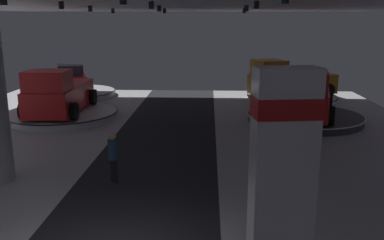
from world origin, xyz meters
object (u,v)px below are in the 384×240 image
at_px(visitor_walking_near, 113,154).
at_px(pickup_truck_far_right, 306,97).
at_px(brand_sign_pylon, 282,180).
at_px(display_platform_deep_left, 72,93).
at_px(display_platform_far_right, 304,118).
at_px(display_car_deep_left, 71,79).
at_px(display_platform_deep_right, 292,97).
at_px(pickup_truck_deep_right, 288,81).
at_px(pickup_truck_far_left, 58,94).
at_px(display_platform_far_left, 62,114).

bearing_deg(visitor_walking_near, pickup_truck_far_right, 46.36).
relative_size(brand_sign_pylon, display_platform_deep_left, 0.73).
relative_size(display_platform_far_right, display_car_deep_left, 1.25).
xyz_separation_m(display_platform_deep_right, display_platform_deep_left, (-14.35, 0.46, 0.07)).
distance_m(pickup_truck_deep_right, display_car_deep_left, 14.07).
relative_size(pickup_truck_deep_right, display_platform_deep_left, 1.00).
bearing_deg(display_platform_deep_left, display_platform_far_right, -25.38).
xyz_separation_m(display_platform_deep_right, visitor_walking_near, (-8.18, -14.34, 0.77)).
distance_m(display_platform_deep_right, pickup_truck_far_right, 6.54).
bearing_deg(pickup_truck_far_left, visitor_walking_near, -60.54).
distance_m(display_platform_deep_right, display_platform_deep_left, 14.36).
xyz_separation_m(pickup_truck_far_left, display_platform_deep_left, (-1.55, 6.62, -1.08)).
distance_m(brand_sign_pylon, display_platform_deep_right, 19.81).
bearing_deg(display_platform_far_left, pickup_truck_far_right, -2.64).
bearing_deg(pickup_truck_far_left, display_platform_far_right, 0.33).
relative_size(pickup_truck_far_right, visitor_walking_near, 3.56).
relative_size(brand_sign_pylon, display_platform_far_left, 0.73).
bearing_deg(display_car_deep_left, brand_sign_pylon, -62.30).
bearing_deg(visitor_walking_near, pickup_truck_deep_right, 61.03).
bearing_deg(visitor_walking_near, display_car_deep_left, 112.61).
relative_size(display_platform_deep_right, pickup_truck_deep_right, 1.00).
distance_m(pickup_truck_far_left, visitor_walking_near, 9.40).
bearing_deg(brand_sign_pylon, display_platform_far_right, 75.45).
height_order(display_platform_deep_right, pickup_truck_far_right, pickup_truck_far_right).
bearing_deg(pickup_truck_far_right, display_platform_far_left, 177.36).
relative_size(pickup_truck_far_right, display_car_deep_left, 1.24).
bearing_deg(display_platform_far_left, display_car_deep_left, 103.73).
height_order(brand_sign_pylon, display_platform_far_right, brand_sign_pylon).
height_order(display_platform_far_left, visitor_walking_near, visitor_walking_near).
bearing_deg(pickup_truck_deep_right, display_platform_far_right, -92.24).
height_order(brand_sign_pylon, visitor_walking_near, brand_sign_pylon).
bearing_deg(display_platform_far_right, pickup_truck_deep_right, 87.76).
height_order(pickup_truck_deep_right, pickup_truck_far_right, pickup_truck_far_right).
bearing_deg(display_platform_deep_left, display_platform_far_left, -76.30).
height_order(brand_sign_pylon, pickup_truck_far_left, brand_sign_pylon).
distance_m(display_platform_deep_right, pickup_truck_deep_right, 1.09).
bearing_deg(brand_sign_pylon, display_platform_deep_right, 78.39).
bearing_deg(display_car_deep_left, pickup_truck_far_left, -76.82).
distance_m(display_car_deep_left, visitor_walking_near, 16.06).
height_order(display_platform_deep_right, display_car_deep_left, display_car_deep_left).
relative_size(brand_sign_pylon, pickup_truck_far_right, 0.73).
relative_size(display_platform_far_left, pickup_truck_far_left, 1.06).
bearing_deg(display_car_deep_left, display_platform_far_left, -76.27).
bearing_deg(display_platform_deep_left, pickup_truck_deep_right, -2.31).
distance_m(pickup_truck_far_left, pickup_truck_deep_right, 13.89).
bearing_deg(pickup_truck_far_left, brand_sign_pylon, -56.10).
height_order(display_platform_far_right, display_platform_deep_left, display_platform_far_right).
relative_size(pickup_truck_deep_right, display_car_deep_left, 1.25).
distance_m(display_platform_far_left, display_platform_deep_left, 6.49).
xyz_separation_m(pickup_truck_far_right, visitor_walking_near, (-7.57, -7.93, -0.40)).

